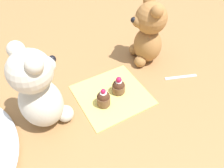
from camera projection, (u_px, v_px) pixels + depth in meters
ground_plane at (112, 95)px, 0.77m from camera, size 4.00×4.00×0.00m
knitted_placemat at (112, 94)px, 0.77m from camera, size 0.23×0.24×0.01m
teddy_bear_cream at (39, 91)px, 0.61m from camera, size 0.17×0.16×0.27m
teddy_bear_tan at (148, 33)px, 0.82m from camera, size 0.15×0.14×0.25m
cupcake_near_cream_bear at (104, 98)px, 0.71m from camera, size 0.04×0.04×0.07m
cupcake_near_tan_bear at (118, 86)px, 0.76m from camera, size 0.05×0.05×0.07m
teaspoon at (181, 77)px, 0.83m from camera, size 0.06×0.12×0.01m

